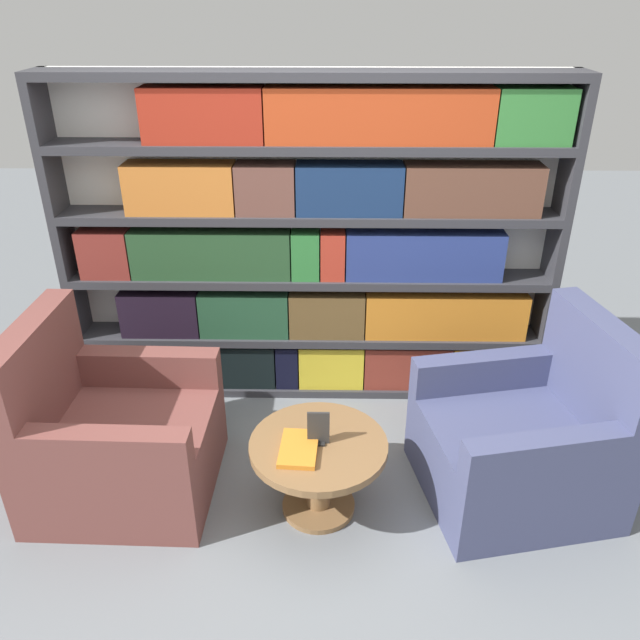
# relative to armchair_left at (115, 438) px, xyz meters

# --- Properties ---
(ground_plane) EXTENTS (14.00, 14.00, 0.00)m
(ground_plane) POSITION_rel_armchair_left_xyz_m (0.98, -0.23, -0.32)
(ground_plane) COLOR slate
(bookshelf) EXTENTS (2.99, 0.30, 2.00)m
(bookshelf) POSITION_rel_armchair_left_xyz_m (1.03, 0.99, 0.65)
(bookshelf) COLOR silver
(bookshelf) RESTS_ON ground_plane
(armchair_left) EXTENTS (0.91, 0.84, 0.97)m
(armchair_left) POSITION_rel_armchair_left_xyz_m (0.00, 0.00, 0.00)
(armchair_left) COLOR brown
(armchair_left) RESTS_ON ground_plane
(armchair_right) EXTENTS (1.04, 0.98, 0.97)m
(armchair_right) POSITION_rel_armchair_left_xyz_m (2.12, 0.01, 0.00)
(armchair_right) COLOR #42476B
(armchair_right) RESTS_ON ground_plane
(coffee_table) EXTENTS (0.68, 0.68, 0.42)m
(coffee_table) POSITION_rel_armchair_left_xyz_m (1.06, -0.15, -0.01)
(coffee_table) COLOR brown
(coffee_table) RESTS_ON ground_plane
(table_sign) EXTENTS (0.11, 0.06, 0.18)m
(table_sign) POSITION_rel_armchair_left_xyz_m (1.06, -0.15, 0.18)
(table_sign) COLOR black
(table_sign) RESTS_ON coffee_table
(stray_book) EXTENTS (0.19, 0.29, 0.02)m
(stray_book) POSITION_rel_armchair_left_xyz_m (0.97, -0.21, 0.12)
(stray_book) COLOR orange
(stray_book) RESTS_ON coffee_table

